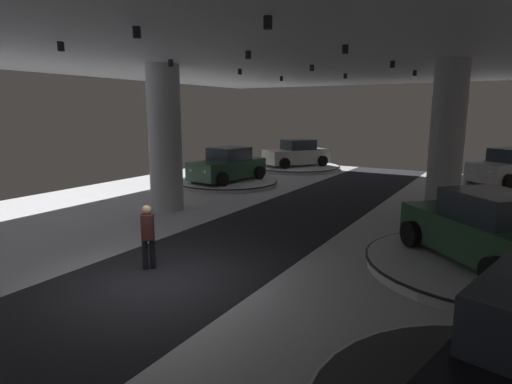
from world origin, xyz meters
TOP-DOWN VIEW (x-y plane):
  - ground at (0.00, 0.00)m, footprint 24.00×44.00m
  - ceiling_with_spotlights at (-0.00, 0.00)m, footprint 24.00×44.00m
  - column_right at (4.70, 9.35)m, footprint 1.13×1.13m
  - column_left at (-4.81, 5.69)m, footprint 1.27×1.27m
  - display_platform_far_left at (-5.92, 11.47)m, footprint 5.21×5.21m
  - display_car_far_left at (-5.92, 11.50)m, footprint 2.71×4.42m
  - display_platform_deep_right at (6.70, 17.52)m, footprint 6.10×6.10m
  - display_car_deep_right at (6.72, 17.55)m, footprint 3.87×4.48m
  - display_platform_mid_right at (6.27, 4.42)m, footprint 5.40×5.40m
  - display_car_mid_right at (6.29, 4.40)m, footprint 4.22×4.26m
  - display_platform_deep_left at (-5.46, 18.79)m, footprint 5.77×5.77m
  - display_car_deep_left at (-5.44, 18.81)m, footprint 3.81×4.50m
  - visitor_walking_near at (-0.72, 0.54)m, footprint 0.32×0.32m

SIDE VIEW (x-z plane):
  - ground at x=0.00m, z-range -0.05..0.00m
  - display_platform_far_left at x=-5.92m, z-range 0.02..0.24m
  - display_platform_deep_left at x=-5.46m, z-range 0.02..0.25m
  - display_platform_mid_right at x=6.27m, z-range 0.02..0.29m
  - display_platform_deep_right at x=6.70m, z-range 0.02..0.30m
  - visitor_walking_near at x=-0.72m, z-range 0.11..1.70m
  - display_car_far_left at x=-5.92m, z-range 0.14..1.85m
  - display_car_deep_left at x=-5.44m, z-range 0.15..1.86m
  - display_car_mid_right at x=6.29m, z-range 0.19..1.89m
  - display_car_deep_right at x=6.72m, z-range 0.20..1.91m
  - column_right at x=4.70m, z-range 0.00..5.50m
  - column_left at x=-4.81m, z-range 0.00..5.50m
  - ceiling_with_spotlights at x=0.00m, z-range 5.35..5.74m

